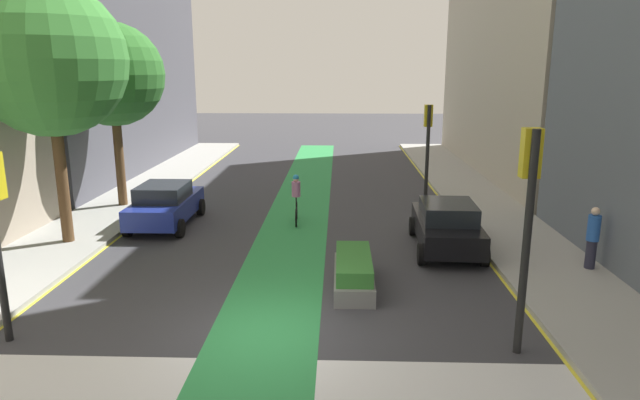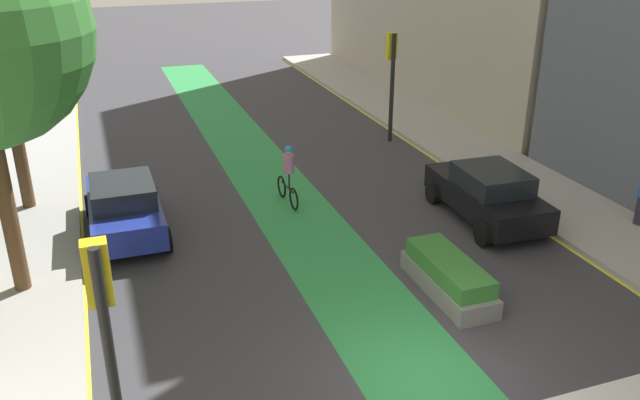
{
  "view_description": "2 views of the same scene",
  "coord_description": "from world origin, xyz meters",
  "px_view_note": "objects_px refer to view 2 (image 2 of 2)",
  "views": [
    {
      "loc": [
        1.49,
        -10.98,
        5.61
      ],
      "look_at": [
        0.93,
        5.42,
        1.7
      ],
      "focal_mm": 31.1,
      "sensor_mm": 36.0,
      "label": 1
    },
    {
      "loc": [
        -5.2,
        -8.61,
        7.91
      ],
      "look_at": [
        -0.11,
        5.81,
        1.34
      ],
      "focal_mm": 36.94,
      "sensor_mm": 36.0,
      "label": 2
    }
  ],
  "objects_px": {
    "traffic_signal_far_right": "(391,66)",
    "median_planter": "(448,277)",
    "traffic_signal_near_left": "(104,320)",
    "car_black_right_far": "(487,193)",
    "cyclist_in_lane": "(288,174)",
    "car_blue_left_far": "(124,206)"
  },
  "relations": [
    {
      "from": "traffic_signal_far_right",
      "to": "car_blue_left_far",
      "type": "relative_size",
      "value": 0.97
    },
    {
      "from": "cyclist_in_lane",
      "to": "car_black_right_far",
      "type": "bearing_deg",
      "value": -30.28
    },
    {
      "from": "traffic_signal_near_left",
      "to": "car_blue_left_far",
      "type": "distance_m",
      "value": 8.94
    },
    {
      "from": "traffic_signal_near_left",
      "to": "median_planter",
      "type": "distance_m",
      "value": 8.33
    },
    {
      "from": "median_planter",
      "to": "car_black_right_far",
      "type": "bearing_deg",
      "value": 46.42
    },
    {
      "from": "traffic_signal_far_right",
      "to": "car_black_right_far",
      "type": "relative_size",
      "value": 0.95
    },
    {
      "from": "cyclist_in_lane",
      "to": "traffic_signal_near_left",
      "type": "bearing_deg",
      "value": -120.52
    },
    {
      "from": "traffic_signal_near_left",
      "to": "car_blue_left_far",
      "type": "bearing_deg",
      "value": 85.66
    },
    {
      "from": "median_planter",
      "to": "traffic_signal_far_right",
      "type": "bearing_deg",
      "value": 71.98
    },
    {
      "from": "traffic_signal_near_left",
      "to": "car_blue_left_far",
      "type": "relative_size",
      "value": 0.95
    },
    {
      "from": "traffic_signal_near_left",
      "to": "car_black_right_far",
      "type": "distance_m",
      "value": 12.25
    },
    {
      "from": "traffic_signal_far_right",
      "to": "car_blue_left_far",
      "type": "distance_m",
      "value": 11.57
    },
    {
      "from": "traffic_signal_near_left",
      "to": "car_black_right_far",
      "type": "bearing_deg",
      "value": 31.11
    },
    {
      "from": "car_blue_left_far",
      "to": "median_planter",
      "type": "height_order",
      "value": "car_blue_left_far"
    },
    {
      "from": "cyclist_in_lane",
      "to": "traffic_signal_far_right",
      "type": "bearing_deg",
      "value": 40.59
    },
    {
      "from": "car_blue_left_far",
      "to": "cyclist_in_lane",
      "type": "xyz_separation_m",
      "value": [
        4.73,
        0.45,
        0.17
      ]
    },
    {
      "from": "traffic_signal_far_right",
      "to": "car_black_right_far",
      "type": "distance_m",
      "value": 7.85
    },
    {
      "from": "traffic_signal_far_right",
      "to": "median_planter",
      "type": "relative_size",
      "value": 1.42
    },
    {
      "from": "car_black_right_far",
      "to": "median_planter",
      "type": "bearing_deg",
      "value": -133.58
    },
    {
      "from": "traffic_signal_near_left",
      "to": "car_black_right_far",
      "type": "relative_size",
      "value": 0.93
    },
    {
      "from": "traffic_signal_far_right",
      "to": "median_planter",
      "type": "bearing_deg",
      "value": -108.02
    },
    {
      "from": "car_black_right_far",
      "to": "car_blue_left_far",
      "type": "height_order",
      "value": "same"
    }
  ]
}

